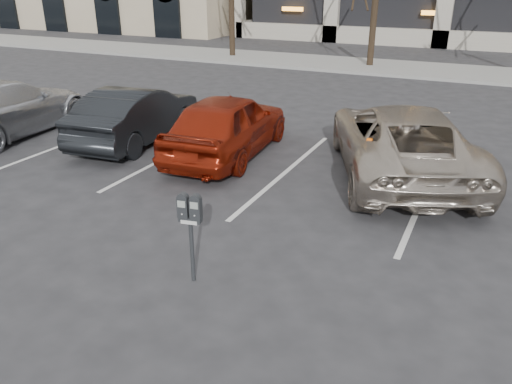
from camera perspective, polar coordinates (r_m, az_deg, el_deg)
ground at (r=8.13m, az=6.48°, el=-4.47°), size 140.00×140.00×0.00m
sidewalk at (r=23.24m, az=20.20°, el=12.83°), size 80.00×4.00×0.12m
stall_lines at (r=10.54m, az=3.51°, el=2.38°), size 16.90×5.20×0.00m
parking_meter at (r=6.44m, az=-7.55°, el=-2.81°), size 0.34×0.18×1.25m
suv_silver at (r=10.59m, az=16.29°, el=5.71°), size 4.20×5.76×1.46m
car_red at (r=11.34m, az=-3.28°, el=7.72°), size 2.07×4.37×1.44m
car_dark at (r=12.69m, az=-13.53°, el=8.62°), size 1.89×4.24×1.35m
car_silver at (r=14.37m, az=-26.81°, el=8.61°), size 2.60×5.14×1.43m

